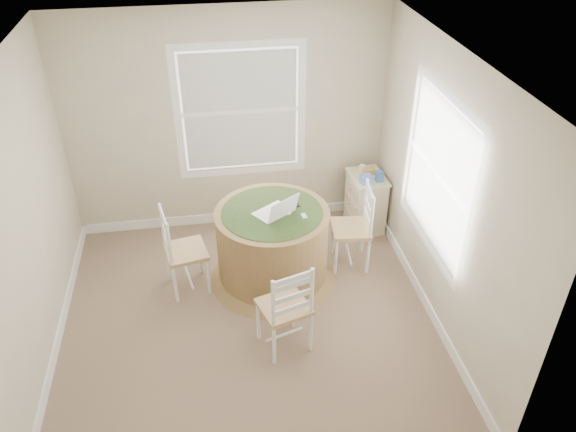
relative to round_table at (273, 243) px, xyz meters
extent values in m
cube|color=#806651|center=(-0.33, -0.63, -0.47)|extent=(3.60, 3.60, 0.02)
cube|color=white|center=(-0.33, -0.63, 2.15)|extent=(3.60, 3.60, 0.02)
cube|color=beige|center=(-0.33, 1.18, 0.84)|extent=(3.60, 0.02, 2.60)
cube|color=beige|center=(-0.33, -2.44, 0.84)|extent=(3.60, 0.02, 2.60)
cube|color=beige|center=(-2.14, -0.63, 0.84)|extent=(0.02, 3.60, 2.60)
cube|color=beige|center=(1.48, -0.63, 0.84)|extent=(0.02, 3.60, 2.60)
cube|color=white|center=(-0.33, 1.16, -0.40)|extent=(3.60, 0.02, 0.12)
cube|color=white|center=(-2.12, -0.63, -0.40)|extent=(0.02, 3.60, 0.12)
cube|color=white|center=(1.46, -0.63, -0.40)|extent=(0.02, 3.60, 0.12)
cylinder|color=olive|center=(0.00, 0.00, 0.00)|extent=(1.15, 1.15, 0.75)
cone|color=olive|center=(0.00, 0.00, -0.42)|extent=(1.35, 1.35, 0.08)
cylinder|color=olive|center=(0.00, 0.00, 0.37)|extent=(1.17, 1.17, 0.03)
cylinder|color=#3B5022|center=(0.00, 0.00, 0.38)|extent=(1.02, 1.02, 0.01)
cone|color=#3B5022|center=(0.00, 0.00, 0.33)|extent=(1.13, 1.13, 0.10)
cube|color=white|center=(0.01, -0.01, 0.39)|extent=(0.45, 0.42, 0.02)
cube|color=silver|center=(0.01, -0.01, 0.40)|extent=(0.33, 0.29, 0.00)
cube|color=black|center=(0.10, -0.14, 0.51)|extent=(0.34, 0.26, 0.24)
ellipsoid|color=white|center=(0.16, -0.04, 0.39)|extent=(0.08, 0.11, 0.04)
cube|color=#B7BABF|center=(0.30, -0.13, 0.38)|extent=(0.06, 0.09, 0.02)
cube|color=black|center=(0.26, 0.06, 0.39)|extent=(0.07, 0.06, 0.02)
cube|color=beige|center=(1.23, 0.79, -0.12)|extent=(0.39, 0.52, 0.68)
cube|color=beige|center=(1.23, 0.79, 0.23)|extent=(0.42, 0.55, 0.02)
cube|color=#C0AB8E|center=(1.06, 0.78, -0.32)|extent=(0.03, 0.42, 0.14)
cube|color=#C0AB8E|center=(1.06, 0.78, -0.11)|extent=(0.03, 0.42, 0.14)
cube|color=#C0AB8E|center=(1.06, 0.78, 0.09)|extent=(0.03, 0.42, 0.14)
cube|color=#5E7FD7|center=(1.17, 0.66, 0.29)|extent=(0.13, 0.13, 0.10)
cube|color=#BF9343|center=(1.25, 0.85, 0.27)|extent=(0.16, 0.11, 0.06)
cube|color=#3765A5|center=(1.32, 0.67, 0.30)|extent=(0.08, 0.08, 0.12)
cylinder|color=beige|center=(1.20, 0.89, 0.29)|extent=(0.07, 0.07, 0.09)
camera|label=1|loc=(-0.60, -4.66, 3.48)|focal=35.00mm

